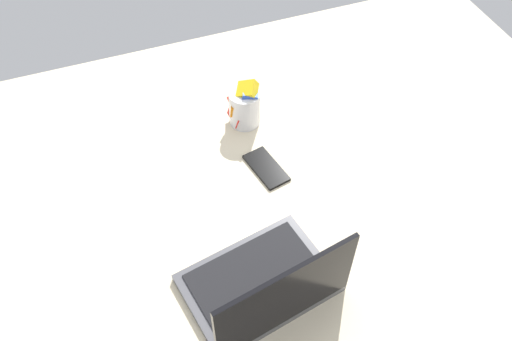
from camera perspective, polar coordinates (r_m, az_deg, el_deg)
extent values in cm
cube|color=beige|center=(152.66, 5.49, -2.94)|extent=(180.00, 140.00, 18.00)
cube|color=#4C4C51|center=(126.48, 0.23, -11.81)|extent=(36.73, 28.79, 2.00)
cube|color=black|center=(126.03, -0.13, -11.04)|extent=(31.68, 22.14, 0.40)
cube|color=black|center=(112.12, 3.25, -13.30)|extent=(32.60, 7.18, 21.00)
cylinder|color=silver|center=(155.49, -1.22, 6.68)|extent=(9.00, 9.00, 11.00)
cube|color=red|center=(156.76, -1.86, 5.87)|extent=(5.26, 7.19, 5.66)
cube|color=red|center=(157.00, -1.14, 6.86)|extent=(6.60, 6.28, 4.08)
cube|color=orange|center=(154.26, -1.76, 6.77)|extent=(6.51, 7.09, 5.44)
cube|color=red|center=(153.36, -1.77, 7.34)|extent=(6.32, 6.89, 3.98)
cube|color=blue|center=(152.17, -0.71, 7.84)|extent=(6.18, 5.74, 4.71)
cube|color=yellow|center=(151.58, -0.93, 8.53)|extent=(7.59, 7.33, 6.43)
cube|color=black|center=(146.66, 1.09, 0.28)|extent=(9.61, 15.12, 0.80)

